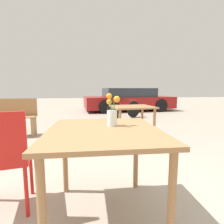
% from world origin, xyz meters
% --- Properties ---
extents(ground_plane, '(40.00, 40.00, 0.00)m').
position_xyz_m(ground_plane, '(0.00, 0.00, 0.00)').
color(ground_plane, '#A39989').
extents(table_front, '(0.89, 0.99, 0.75)m').
position_xyz_m(table_front, '(0.00, 0.00, 0.65)').
color(table_front, '#9E7047').
rests_on(table_front, ground_plane).
extents(flower_vase, '(0.12, 0.11, 0.28)m').
position_xyz_m(flower_vase, '(0.08, 0.11, 0.85)').
color(flower_vase, silver).
rests_on(flower_vase, table_front).
extents(cafe_chair, '(0.46, 0.46, 0.89)m').
position_xyz_m(cafe_chair, '(-0.82, 0.17, 0.52)').
color(cafe_chair, red).
rests_on(cafe_chair, ground_plane).
extents(table_back, '(0.84, 0.77, 0.73)m').
position_xyz_m(table_back, '(0.79, 2.02, 0.61)').
color(table_back, '#9E7047').
rests_on(table_back, ground_plane).
extents(bicycle, '(1.38, 0.76, 0.72)m').
position_xyz_m(bicycle, '(1.26, 4.81, 0.33)').
color(bicycle, black).
rests_on(bicycle, ground_plane).
extents(parked_car, '(4.44, 2.19, 1.11)m').
position_xyz_m(parked_car, '(2.00, 7.22, 0.54)').
color(parked_car, maroon).
rests_on(parked_car, ground_plane).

